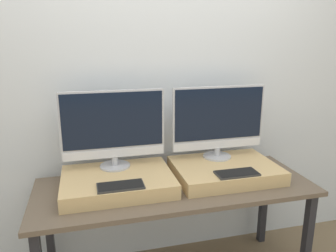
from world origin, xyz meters
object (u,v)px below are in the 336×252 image
object	(u,v)px
keyboard_left	(121,186)
keyboard_right	(237,173)
monitor_right	(219,120)
monitor_left	(113,127)

from	to	relation	value
keyboard_left	keyboard_right	xyz separation A→B (m)	(0.72, 0.00, 0.00)
keyboard_left	monitor_right	size ratio (longest dim) A/B	0.40
monitor_left	keyboard_right	xyz separation A→B (m)	(0.72, -0.32, -0.26)
keyboard_left	monitor_right	distance (m)	0.83
monitor_left	keyboard_right	distance (m)	0.83
monitor_left	monitor_right	world-z (taller)	same
monitor_left	keyboard_left	size ratio (longest dim) A/B	2.48
monitor_left	monitor_right	size ratio (longest dim) A/B	1.00
keyboard_left	monitor_right	world-z (taller)	monitor_right
keyboard_right	monitor_left	bearing A→B (deg)	156.37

